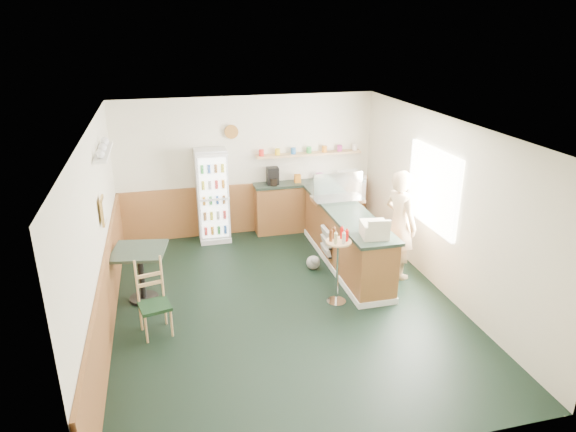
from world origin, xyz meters
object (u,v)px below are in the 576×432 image
object	(u,v)px
cash_register	(374,230)
cafe_table	(140,265)
drinks_fridge	(213,196)
condiment_stand	(338,257)
display_case	(338,187)
cafe_chair	(154,294)
shopkeeper	(400,224)

from	to	relation	value
cash_register	cafe_table	size ratio (longest dim) A/B	0.45
drinks_fridge	cash_register	bearing A→B (deg)	-53.51
drinks_fridge	condiment_stand	distance (m)	3.24
drinks_fridge	display_case	bearing A→B (deg)	-29.51
cash_register	condiment_stand	size ratio (longest dim) A/B	0.33
cafe_table	cafe_chair	size ratio (longest dim) A/B	0.83
drinks_fridge	cafe_table	distance (m)	2.47
drinks_fridge	cafe_table	size ratio (longest dim) A/B	2.03
display_case	cash_register	world-z (taller)	display_case
display_case	cafe_chair	size ratio (longest dim) A/B	0.84
cafe_table	cafe_chair	bearing A→B (deg)	-78.18
display_case	condiment_stand	size ratio (longest dim) A/B	0.75
shopkeeper	condiment_stand	world-z (taller)	shopkeeper
shopkeeper	cafe_table	size ratio (longest dim) A/B	2.07
condiment_stand	drinks_fridge	bearing A→B (deg)	117.98
display_case	shopkeeper	bearing A→B (deg)	-56.75
condiment_stand	shopkeeper	bearing A→B (deg)	25.76
display_case	cash_register	distance (m)	1.64
cafe_table	cash_register	bearing A→B (deg)	-12.38
display_case	cash_register	size ratio (longest dim) A/B	2.26
cafe_table	shopkeeper	bearing A→B (deg)	-2.47
shopkeeper	condiment_stand	xyz separation A→B (m)	(-1.26, -0.61, -0.15)
cash_register	cafe_table	distance (m)	3.52
shopkeeper	cafe_chair	distance (m)	3.99
drinks_fridge	condiment_stand	bearing A→B (deg)	-62.02
drinks_fridge	cafe_chair	distance (m)	3.19
shopkeeper	display_case	bearing A→B (deg)	16.52
condiment_stand	cafe_table	xyz separation A→B (m)	(-2.84, 0.79, -0.17)
condiment_stand	cafe_chair	distance (m)	2.66
drinks_fridge	display_case	xyz separation A→B (m)	(2.08, -1.18, 0.37)
display_case	shopkeeper	size ratio (longest dim) A/B	0.49
display_case	cafe_chair	world-z (taller)	display_case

